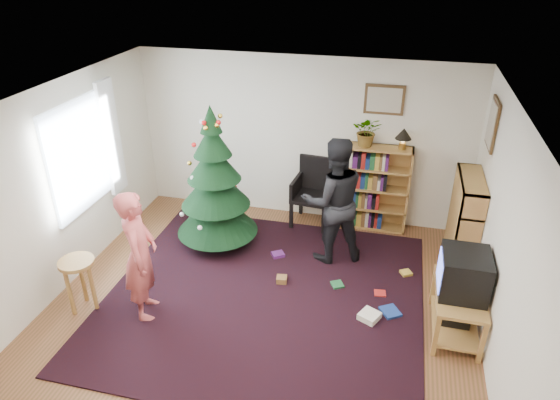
% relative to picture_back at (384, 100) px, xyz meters
% --- Properties ---
extents(floor, '(5.00, 5.00, 0.00)m').
position_rel_picture_back_xyz_m(floor, '(-1.15, -2.48, -1.95)').
color(floor, brown).
rests_on(floor, ground).
extents(ceiling, '(5.00, 5.00, 0.00)m').
position_rel_picture_back_xyz_m(ceiling, '(-1.15, -2.48, 0.55)').
color(ceiling, white).
rests_on(ceiling, wall_back).
extents(wall_back, '(5.00, 0.02, 2.50)m').
position_rel_picture_back_xyz_m(wall_back, '(-1.15, 0.02, -0.70)').
color(wall_back, silver).
rests_on(wall_back, floor).
extents(wall_left, '(0.02, 5.00, 2.50)m').
position_rel_picture_back_xyz_m(wall_left, '(-3.65, -2.48, -0.70)').
color(wall_left, silver).
rests_on(wall_left, floor).
extents(wall_right, '(0.02, 5.00, 2.50)m').
position_rel_picture_back_xyz_m(wall_right, '(1.35, -2.48, -0.70)').
color(wall_right, silver).
rests_on(wall_right, floor).
extents(rug, '(3.80, 3.60, 0.02)m').
position_rel_picture_back_xyz_m(rug, '(-1.15, -2.17, -1.94)').
color(rug, black).
rests_on(rug, floor).
extents(window_pane, '(0.04, 1.20, 1.40)m').
position_rel_picture_back_xyz_m(window_pane, '(-3.62, -1.88, -0.45)').
color(window_pane, silver).
rests_on(window_pane, wall_left).
extents(curtain, '(0.06, 0.35, 1.60)m').
position_rel_picture_back_xyz_m(curtain, '(-3.58, -1.18, -0.45)').
color(curtain, white).
rests_on(curtain, wall_left).
extents(picture_back, '(0.55, 0.03, 0.42)m').
position_rel_picture_back_xyz_m(picture_back, '(0.00, 0.00, 0.00)').
color(picture_back, '#4C3319').
rests_on(picture_back, wall_back).
extents(picture_right, '(0.03, 0.50, 0.60)m').
position_rel_picture_back_xyz_m(picture_right, '(1.33, -0.73, 0.00)').
color(picture_right, '#4C3319').
rests_on(picture_right, wall_right).
extents(christmas_tree, '(1.14, 1.14, 2.07)m').
position_rel_picture_back_xyz_m(christmas_tree, '(-2.12, -1.15, -1.09)').
color(christmas_tree, '#3F2816').
rests_on(christmas_tree, rug).
extents(bookshelf_back, '(0.95, 0.30, 1.30)m').
position_rel_picture_back_xyz_m(bookshelf_back, '(0.01, -0.14, -1.29)').
color(bookshelf_back, '#A6703B').
rests_on(bookshelf_back, floor).
extents(bookshelf_right, '(0.30, 0.95, 1.30)m').
position_rel_picture_back_xyz_m(bookshelf_right, '(1.19, -0.92, -1.29)').
color(bookshelf_right, '#A6703B').
rests_on(bookshelf_right, floor).
extents(tv_stand, '(0.52, 0.93, 0.55)m').
position_rel_picture_back_xyz_m(tv_stand, '(1.07, -2.25, -1.62)').
color(tv_stand, '#A6703B').
rests_on(tv_stand, floor).
extents(crt_tv, '(0.50, 0.54, 0.47)m').
position_rel_picture_back_xyz_m(crt_tv, '(1.07, -2.25, -1.16)').
color(crt_tv, black).
rests_on(crt_tv, tv_stand).
extents(armchair, '(0.61, 0.61, 1.02)m').
position_rel_picture_back_xyz_m(armchair, '(-0.92, -0.16, -1.40)').
color(armchair, black).
rests_on(armchair, rug).
extents(stool, '(0.41, 0.41, 0.68)m').
position_rel_picture_back_xyz_m(stool, '(-3.18, -2.88, -1.43)').
color(stool, '#A6703B').
rests_on(stool, floor).
extents(person_standing, '(0.55, 0.67, 1.59)m').
position_rel_picture_back_xyz_m(person_standing, '(-2.42, -2.77, -1.16)').
color(person_standing, '#BC4B4B').
rests_on(person_standing, rug).
extents(person_by_chair, '(1.04, 0.94, 1.76)m').
position_rel_picture_back_xyz_m(person_by_chair, '(-0.49, -1.12, -1.07)').
color(person_by_chair, black).
rests_on(person_by_chair, rug).
extents(potted_plant, '(0.40, 0.35, 0.44)m').
position_rel_picture_back_xyz_m(potted_plant, '(-0.19, -0.14, -0.43)').
color(potted_plant, gray).
rests_on(potted_plant, bookshelf_back).
extents(table_lamp, '(0.23, 0.23, 0.31)m').
position_rel_picture_back_xyz_m(table_lamp, '(0.31, -0.14, -0.44)').
color(table_lamp, '#A57F33').
rests_on(table_lamp, bookshelf_back).
extents(floor_clutter, '(1.94, 1.20, 0.08)m').
position_rel_picture_back_xyz_m(floor_clutter, '(-0.18, -1.78, -1.91)').
color(floor_clutter, '#A51E19').
rests_on(floor_clutter, rug).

